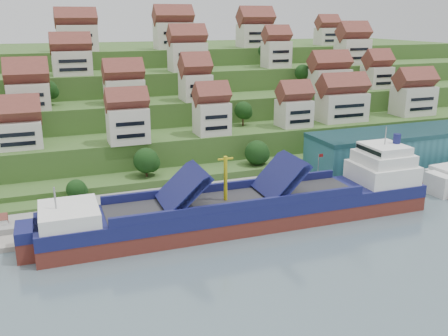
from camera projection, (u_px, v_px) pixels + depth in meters
name	position (u px, v px, depth m)	size (l,w,h in m)	color
ground	(268.00, 218.00, 109.02)	(300.00, 300.00, 0.00)	slate
quay	(314.00, 183.00, 128.87)	(180.00, 14.00, 2.20)	gray
hillside	(157.00, 99.00, 198.68)	(260.00, 128.00, 31.00)	#2D4C1E
hillside_village	(189.00, 75.00, 156.68)	(156.25, 64.75, 29.20)	beige
hillside_trees	(165.00, 109.00, 141.30)	(129.24, 62.38, 30.71)	#163913
warehouse	(411.00, 147.00, 139.66)	(60.00, 15.00, 10.00)	#27606A
flagpole	(319.00, 167.00, 122.08)	(1.28, 0.16, 8.00)	gray
cargo_ship	(255.00, 208.00, 105.33)	(83.08, 13.95, 18.45)	maroon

